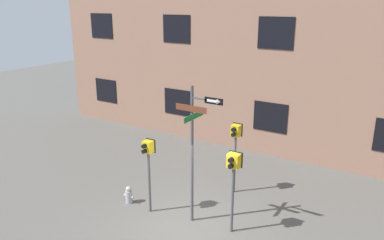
{
  "coord_description": "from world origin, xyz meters",
  "views": [
    {
      "loc": [
        5.27,
        -8.13,
        6.4
      ],
      "look_at": [
        -0.09,
        0.43,
        3.24
      ],
      "focal_mm": 35.0,
      "sensor_mm": 36.0,
      "label": 1
    }
  ],
  "objects_px": {
    "pedestrian_signal_left": "(148,157)",
    "pedestrian_signal_across": "(235,140)",
    "pedestrian_signal_right": "(233,170)",
    "fire_hydrant": "(129,195)",
    "street_sign_pole": "(194,144)"
  },
  "relations": [
    {
      "from": "pedestrian_signal_left",
      "to": "pedestrian_signal_across",
      "type": "height_order",
      "value": "pedestrian_signal_across"
    },
    {
      "from": "fire_hydrant",
      "to": "pedestrian_signal_across",
      "type": "bearing_deg",
      "value": 43.72
    },
    {
      "from": "pedestrian_signal_across",
      "to": "street_sign_pole",
      "type": "bearing_deg",
      "value": -95.04
    },
    {
      "from": "pedestrian_signal_right",
      "to": "fire_hydrant",
      "type": "distance_m",
      "value": 4.03
    },
    {
      "from": "pedestrian_signal_right",
      "to": "fire_hydrant",
      "type": "bearing_deg",
      "value": -174.97
    },
    {
      "from": "pedestrian_signal_left",
      "to": "street_sign_pole",
      "type": "bearing_deg",
      "value": 10.35
    },
    {
      "from": "fire_hydrant",
      "to": "street_sign_pole",
      "type": "bearing_deg",
      "value": 4.82
    },
    {
      "from": "street_sign_pole",
      "to": "pedestrian_signal_left",
      "type": "bearing_deg",
      "value": -169.65
    },
    {
      "from": "pedestrian_signal_right",
      "to": "pedestrian_signal_across",
      "type": "distance_m",
      "value": 2.43
    },
    {
      "from": "street_sign_pole",
      "to": "pedestrian_signal_left",
      "type": "xyz_separation_m",
      "value": [
        -1.5,
        -0.27,
        -0.65
      ]
    },
    {
      "from": "pedestrian_signal_left",
      "to": "fire_hydrant",
      "type": "height_order",
      "value": "pedestrian_signal_left"
    },
    {
      "from": "pedestrian_signal_left",
      "to": "pedestrian_signal_right",
      "type": "relative_size",
      "value": 0.99
    },
    {
      "from": "street_sign_pole",
      "to": "pedestrian_signal_right",
      "type": "bearing_deg",
      "value": 5.45
    },
    {
      "from": "street_sign_pole",
      "to": "pedestrian_signal_right",
      "type": "distance_m",
      "value": 1.34
    },
    {
      "from": "street_sign_pole",
      "to": "pedestrian_signal_across",
      "type": "distance_m",
      "value": 2.4
    }
  ]
}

